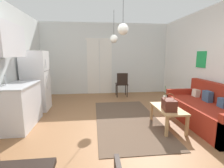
% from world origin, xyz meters
% --- Properties ---
extents(ground_plane, '(5.33, 7.22, 0.10)m').
position_xyz_m(ground_plane, '(0.00, 0.00, -0.05)').
color(ground_plane, '#8E603D').
extents(wall_back, '(4.93, 0.13, 2.65)m').
position_xyz_m(wall_back, '(-0.01, 3.36, 1.32)').
color(wall_back, silver).
rests_on(wall_back, ground_plane).
extents(area_rug, '(1.41, 2.87, 0.01)m').
position_xyz_m(area_rug, '(0.29, 0.53, 0.01)').
color(area_rug, brown).
rests_on(area_rug, ground_plane).
extents(couch, '(0.85, 2.01, 0.87)m').
position_xyz_m(couch, '(1.96, 0.07, 0.29)').
color(couch, maroon).
rests_on(couch, ground_plane).
extents(coffee_table, '(0.47, 0.88, 0.42)m').
position_xyz_m(coffee_table, '(1.03, 0.03, 0.36)').
color(coffee_table, tan).
rests_on(coffee_table, ground_plane).
extents(bamboo_vase, '(0.07, 0.07, 0.44)m').
position_xyz_m(bamboo_vase, '(1.00, 0.15, 0.53)').
color(bamboo_vase, beige).
rests_on(bamboo_vase, coffee_table).
extents(handbag, '(0.26, 0.35, 0.33)m').
position_xyz_m(handbag, '(0.98, -0.11, 0.53)').
color(handbag, '#512319').
rests_on(handbag, coffee_table).
extents(refrigerator, '(0.63, 0.58, 1.59)m').
position_xyz_m(refrigerator, '(-2.00, 1.52, 0.80)').
color(refrigerator, white).
rests_on(refrigerator, ground_plane).
extents(kitchen_counter, '(0.60, 1.13, 2.10)m').
position_xyz_m(kitchen_counter, '(-2.05, 0.45, 0.81)').
color(kitchen_counter, silver).
rests_on(kitchen_counter, ground_plane).
extents(accent_chair, '(0.43, 0.41, 0.86)m').
position_xyz_m(accent_chair, '(0.53, 2.70, 0.49)').
color(accent_chair, black).
rests_on(accent_chair, ground_plane).
extents(pendant_lamp_near, '(0.21, 0.21, 0.79)m').
position_xyz_m(pendant_lamp_near, '(0.10, 0.13, 1.97)').
color(pendant_lamp_near, black).
extents(pendant_lamp_far, '(0.22, 0.22, 0.85)m').
position_xyz_m(pendant_lamp_far, '(0.10, 1.54, 1.92)').
color(pendant_lamp_far, black).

